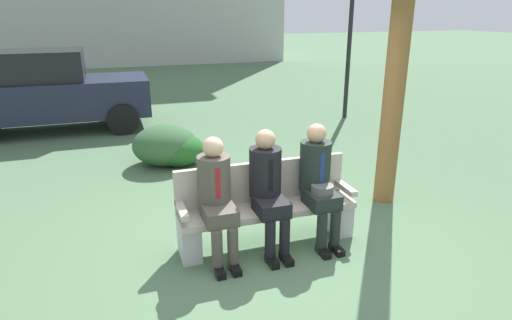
{
  "coord_description": "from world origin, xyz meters",
  "views": [
    {
      "loc": [
        -1.56,
        -3.75,
        2.48
      ],
      "look_at": [
        -0.05,
        0.7,
        0.85
      ],
      "focal_mm": 30.8,
      "sensor_mm": 36.0,
      "label": 1
    }
  ],
  "objects_px": {
    "shrub_mid_lawn": "(179,150)",
    "seated_man_left": "(217,193)",
    "shrub_near_bench": "(165,145)",
    "street_lamp": "(351,20)",
    "seated_man_right": "(318,178)",
    "parked_car_near": "(49,92)",
    "seated_man_middle": "(268,185)",
    "park_bench": "(266,206)"
  },
  "relations": [
    {
      "from": "seated_man_middle",
      "to": "seated_man_right",
      "type": "height_order",
      "value": "seated_man_right"
    },
    {
      "from": "shrub_mid_lawn",
      "to": "seated_man_left",
      "type": "bearing_deg",
      "value": -91.71
    },
    {
      "from": "shrub_near_bench",
      "to": "street_lamp",
      "type": "relative_size",
      "value": 0.29
    },
    {
      "from": "seated_man_middle",
      "to": "shrub_near_bench",
      "type": "height_order",
      "value": "seated_man_middle"
    },
    {
      "from": "shrub_near_bench",
      "to": "street_lamp",
      "type": "distance_m",
      "value": 5.3
    },
    {
      "from": "parked_car_near",
      "to": "shrub_near_bench",
      "type": "bearing_deg",
      "value": -55.96
    },
    {
      "from": "seated_man_middle",
      "to": "seated_man_left",
      "type": "bearing_deg",
      "value": -179.72
    },
    {
      "from": "park_bench",
      "to": "shrub_mid_lawn",
      "type": "xyz_separation_m",
      "value": [
        -0.49,
        2.85,
        -0.16
      ]
    },
    {
      "from": "park_bench",
      "to": "seated_man_right",
      "type": "height_order",
      "value": "seated_man_right"
    },
    {
      "from": "park_bench",
      "to": "seated_man_left",
      "type": "relative_size",
      "value": 1.52
    },
    {
      "from": "shrub_mid_lawn",
      "to": "parked_car_near",
      "type": "xyz_separation_m",
      "value": [
        -2.17,
        3.03,
        0.57
      ]
    },
    {
      "from": "parked_car_near",
      "to": "shrub_mid_lawn",
      "type": "bearing_deg",
      "value": -54.36
    },
    {
      "from": "seated_man_left",
      "to": "seated_man_right",
      "type": "height_order",
      "value": "seated_man_right"
    },
    {
      "from": "park_bench",
      "to": "seated_man_left",
      "type": "bearing_deg",
      "value": -167.54
    },
    {
      "from": "seated_man_left",
      "to": "shrub_near_bench",
      "type": "bearing_deg",
      "value": 92.22
    },
    {
      "from": "shrub_mid_lawn",
      "to": "street_lamp",
      "type": "height_order",
      "value": "street_lamp"
    },
    {
      "from": "park_bench",
      "to": "street_lamp",
      "type": "relative_size",
      "value": 0.53
    },
    {
      "from": "seated_man_middle",
      "to": "street_lamp",
      "type": "xyz_separation_m",
      "value": [
        3.85,
        5.1,
        1.49
      ]
    },
    {
      "from": "seated_man_left",
      "to": "street_lamp",
      "type": "height_order",
      "value": "street_lamp"
    },
    {
      "from": "seated_man_middle",
      "to": "parked_car_near",
      "type": "height_order",
      "value": "parked_car_near"
    },
    {
      "from": "seated_man_left",
      "to": "seated_man_middle",
      "type": "relative_size",
      "value": 0.98
    },
    {
      "from": "seated_man_right",
      "to": "parked_car_near",
      "type": "xyz_separation_m",
      "value": [
        -3.21,
        6.0,
        0.1
      ]
    },
    {
      "from": "shrub_near_bench",
      "to": "shrub_mid_lawn",
      "type": "height_order",
      "value": "shrub_near_bench"
    },
    {
      "from": "seated_man_right",
      "to": "shrub_near_bench",
      "type": "bearing_deg",
      "value": 112.02
    },
    {
      "from": "seated_man_right",
      "to": "seated_man_middle",
      "type": "bearing_deg",
      "value": 179.56
    },
    {
      "from": "seated_man_right",
      "to": "shrub_mid_lawn",
      "type": "bearing_deg",
      "value": 109.35
    },
    {
      "from": "shrub_near_bench",
      "to": "park_bench",
      "type": "bearing_deg",
      "value": -76.74
    },
    {
      "from": "seated_man_left",
      "to": "street_lamp",
      "type": "bearing_deg",
      "value": 49.2
    },
    {
      "from": "park_bench",
      "to": "seated_man_right",
      "type": "xyz_separation_m",
      "value": [
        0.55,
        -0.13,
        0.31
      ]
    },
    {
      "from": "seated_man_right",
      "to": "shrub_mid_lawn",
      "type": "distance_m",
      "value": 3.19
    },
    {
      "from": "shrub_near_bench",
      "to": "parked_car_near",
      "type": "relative_size",
      "value": 0.27
    },
    {
      "from": "seated_man_left",
      "to": "shrub_mid_lawn",
      "type": "relative_size",
      "value": 1.52
    },
    {
      "from": "shrub_near_bench",
      "to": "parked_car_near",
      "type": "height_order",
      "value": "parked_car_near"
    },
    {
      "from": "seated_man_right",
      "to": "parked_car_near",
      "type": "relative_size",
      "value": 0.34
    },
    {
      "from": "seated_man_left",
      "to": "parked_car_near",
      "type": "distance_m",
      "value": 6.35
    },
    {
      "from": "park_bench",
      "to": "street_lamp",
      "type": "bearing_deg",
      "value": 52.44
    },
    {
      "from": "street_lamp",
      "to": "park_bench",
      "type": "bearing_deg",
      "value": -127.56
    },
    {
      "from": "seated_man_right",
      "to": "shrub_near_bench",
      "type": "xyz_separation_m",
      "value": [
        -1.25,
        3.1,
        -0.4
      ]
    },
    {
      "from": "seated_man_right",
      "to": "parked_car_near",
      "type": "bearing_deg",
      "value": 118.17
    },
    {
      "from": "parked_car_near",
      "to": "street_lamp",
      "type": "xyz_separation_m",
      "value": [
        6.49,
        -0.9,
        1.39
      ]
    },
    {
      "from": "seated_man_middle",
      "to": "seated_man_right",
      "type": "distance_m",
      "value": 0.58
    },
    {
      "from": "seated_man_left",
      "to": "shrub_near_bench",
      "type": "height_order",
      "value": "seated_man_left"
    }
  ]
}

